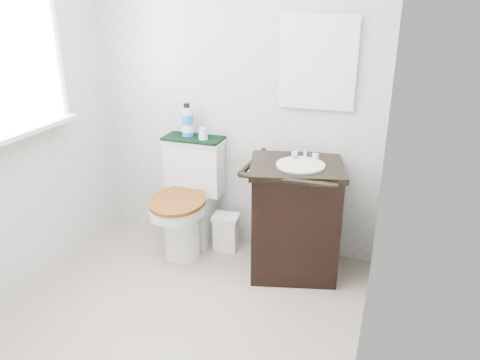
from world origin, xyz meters
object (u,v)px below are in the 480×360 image
Objects in this scene: trash_bin at (226,232)px; mouthwash_bottle at (187,121)px; vanity at (295,216)px; toilet at (189,204)px; cup at (203,133)px.

mouthwash_bottle is (-0.34, 0.09, 0.84)m from trash_bin.
trash_bin is at bearing 168.04° from vanity.
toilet is 0.63m from mouthwash_bottle.
mouthwash_bottle is at bearing 162.90° from cup.
vanity is 0.91m from cup.
vanity is at bearing -11.96° from trash_bin.
cup is at bearing -17.10° from mouthwash_bottle.
cup is (-0.19, 0.04, 0.77)m from trash_bin.
vanity is 1.08m from mouthwash_bottle.
vanity reaches higher than trash_bin.
toilet is at bearing 175.86° from vanity.
mouthwash_bottle is (-0.06, 0.15, 0.61)m from toilet.
mouthwash_bottle is (-0.90, 0.21, 0.56)m from vanity.
toilet is 3.40× the size of mouthwash_bottle.
trash_bin is at bearing 11.77° from toilet.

